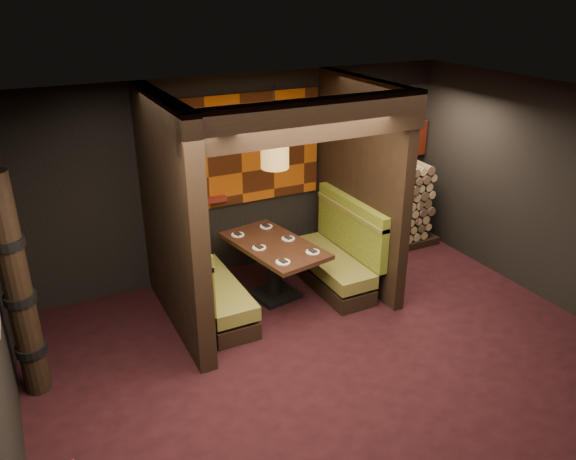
# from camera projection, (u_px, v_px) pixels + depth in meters

# --- Properties ---
(floor) EXTENTS (6.50, 5.50, 0.02)m
(floor) POSITION_uv_depth(u_px,v_px,m) (340.00, 366.00, 6.31)
(floor) COLOR black
(floor) RESTS_ON ground
(ceiling) EXTENTS (6.50, 5.50, 0.02)m
(ceiling) POSITION_uv_depth(u_px,v_px,m) (352.00, 110.00, 5.16)
(ceiling) COLOR black
(ceiling) RESTS_ON ground
(wall_back) EXTENTS (6.50, 0.02, 2.85)m
(wall_back) POSITION_uv_depth(u_px,v_px,m) (242.00, 176.00, 7.99)
(wall_back) COLOR black
(wall_back) RESTS_ON ground
(wall_right) EXTENTS (0.02, 5.50, 2.85)m
(wall_right) POSITION_uv_depth(u_px,v_px,m) (565.00, 200.00, 7.08)
(wall_right) COLOR black
(wall_right) RESTS_ON ground
(partition_left) EXTENTS (0.20, 2.20, 2.85)m
(partition_left) POSITION_uv_depth(u_px,v_px,m) (171.00, 219.00, 6.52)
(partition_left) COLOR black
(partition_left) RESTS_ON floor
(partition_right) EXTENTS (0.15, 2.10, 2.85)m
(partition_right) POSITION_uv_depth(u_px,v_px,m) (360.00, 184.00, 7.66)
(partition_right) COLOR black
(partition_right) RESTS_ON floor
(header_beam) EXTENTS (2.85, 0.18, 0.44)m
(header_beam) POSITION_uv_depth(u_px,v_px,m) (312.00, 120.00, 5.81)
(header_beam) COLOR black
(header_beam) RESTS_ON partition_left
(tapa_back_panel) EXTENTS (2.40, 0.06, 1.55)m
(tapa_back_panel) POSITION_uv_depth(u_px,v_px,m) (241.00, 150.00, 7.78)
(tapa_back_panel) COLOR #97420A
(tapa_back_panel) RESTS_ON wall_back
(tapa_side_panel) EXTENTS (0.04, 1.85, 1.45)m
(tapa_side_panel) POSITION_uv_depth(u_px,v_px,m) (174.00, 178.00, 6.54)
(tapa_side_panel) COLOR #97420A
(tapa_side_panel) RESTS_ON partition_left
(lacquer_shelf) EXTENTS (0.60, 0.12, 0.07)m
(lacquer_shelf) POSITION_uv_depth(u_px,v_px,m) (205.00, 201.00, 7.75)
(lacquer_shelf) COLOR maroon
(lacquer_shelf) RESTS_ON wall_back
(booth_bench_left) EXTENTS (0.68, 1.60, 1.14)m
(booth_bench_left) POSITION_uv_depth(u_px,v_px,m) (208.00, 288.00, 7.09)
(booth_bench_left) COLOR black
(booth_bench_left) RESTS_ON floor
(booth_bench_right) EXTENTS (0.68, 1.60, 1.14)m
(booth_bench_right) POSITION_uv_depth(u_px,v_px,m) (336.00, 258.00, 7.88)
(booth_bench_right) COLOR black
(booth_bench_right) RESTS_ON floor
(dining_table) EXTENTS (1.07, 1.62, 0.79)m
(dining_table) POSITION_uv_depth(u_px,v_px,m) (274.00, 259.00, 7.48)
(dining_table) COLOR black
(dining_table) RESTS_ON floor
(place_settings) EXTENTS (0.83, 1.28, 0.03)m
(place_settings) POSITION_uv_depth(u_px,v_px,m) (274.00, 243.00, 7.38)
(place_settings) COLOR white
(place_settings) RESTS_ON dining_table
(pendant_lamp) EXTENTS (0.35, 0.35, 1.01)m
(pendant_lamp) POSITION_uv_depth(u_px,v_px,m) (275.00, 150.00, 6.83)
(pendant_lamp) COLOR olive
(pendant_lamp) RESTS_ON ceiling
(totem_column) EXTENTS (0.31, 0.31, 2.40)m
(totem_column) POSITION_uv_depth(u_px,v_px,m) (18.00, 291.00, 5.46)
(totem_column) COLOR black
(totem_column) RESTS_ON floor
(firewood_stack) EXTENTS (1.73, 0.70, 1.36)m
(firewood_stack) POSITION_uv_depth(u_px,v_px,m) (387.00, 207.00, 8.89)
(firewood_stack) COLOR black
(firewood_stack) RESTS_ON floor
(mosaic_header) EXTENTS (1.83, 0.10, 0.56)m
(mosaic_header) POSITION_uv_depth(u_px,v_px,m) (378.00, 143.00, 8.78)
(mosaic_header) COLOR maroon
(mosaic_header) RESTS_ON wall_back
(bay_front_post) EXTENTS (0.08, 0.08, 2.85)m
(bay_front_post) POSITION_uv_depth(u_px,v_px,m) (355.00, 178.00, 7.91)
(bay_front_post) COLOR black
(bay_front_post) RESTS_ON floor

